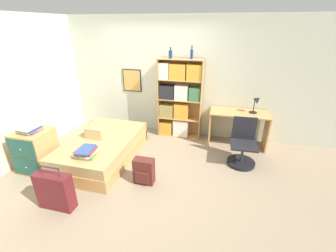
% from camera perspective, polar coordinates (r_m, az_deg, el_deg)
% --- Properties ---
extents(ground_plane, '(14.00, 14.00, 0.00)m').
position_cam_1_polar(ground_plane, '(4.36, -7.97, -9.23)').
color(ground_plane, gray).
extents(wall_back, '(10.00, 0.09, 2.60)m').
position_cam_1_polar(wall_back, '(5.21, -2.41, 12.22)').
color(wall_back, beige).
rests_on(wall_back, ground_plane).
extents(wall_left, '(0.06, 10.00, 2.60)m').
position_cam_1_polar(wall_left, '(5.04, -32.37, 8.04)').
color(wall_left, beige).
rests_on(wall_left, ground_plane).
extents(bed, '(1.16, 1.88, 0.42)m').
position_cam_1_polar(bed, '(4.55, -16.22, -5.40)').
color(bed, tan).
rests_on(bed, ground_plane).
extents(handbag, '(0.34, 0.18, 0.38)m').
position_cam_1_polar(handbag, '(4.46, -18.02, -1.55)').
color(handbag, tan).
rests_on(handbag, bed).
extents(book_stack_on_bed, '(0.35, 0.39, 0.13)m').
position_cam_1_polar(book_stack_on_bed, '(3.94, -19.96, -6.20)').
color(book_stack_on_bed, silver).
rests_on(book_stack_on_bed, bed).
extents(suitcase, '(0.51, 0.19, 0.69)m').
position_cam_1_polar(suitcase, '(3.62, -26.74, -14.53)').
color(suitcase, '#5B191E').
rests_on(suitcase, ground_plane).
extents(dresser, '(0.56, 0.55, 0.75)m').
position_cam_1_polar(dresser, '(4.60, -30.51, -5.38)').
color(dresser, tan).
rests_on(dresser, ground_plane).
extents(magazine_pile_on_dresser, '(0.32, 0.34, 0.09)m').
position_cam_1_polar(magazine_pile_on_dresser, '(4.43, -31.69, -0.69)').
color(magazine_pile_on_dresser, '#7A336B').
rests_on(magazine_pile_on_dresser, dresser).
extents(bookcase, '(0.96, 0.28, 1.76)m').
position_cam_1_polar(bookcase, '(5.01, 2.60, 6.88)').
color(bookcase, tan).
rests_on(bookcase, ground_plane).
extents(bottle_green, '(0.08, 0.08, 0.22)m').
position_cam_1_polar(bottle_green, '(4.84, 0.65, 17.80)').
color(bottle_green, navy).
rests_on(bottle_green, bookcase).
extents(bottle_brown, '(0.06, 0.06, 0.26)m').
position_cam_1_polar(bottle_brown, '(4.79, 6.03, 17.80)').
color(bottle_brown, navy).
rests_on(bottle_brown, bookcase).
extents(desk, '(1.19, 0.54, 0.75)m').
position_cam_1_polar(desk, '(4.94, 17.46, 0.91)').
color(desk, tan).
rests_on(desk, ground_plane).
extents(desk_lamp, '(0.21, 0.16, 0.37)m').
position_cam_1_polar(desk_lamp, '(4.84, 21.59, 5.72)').
color(desk_lamp, black).
rests_on(desk_lamp, desk).
extents(desk_chair, '(0.51, 0.51, 0.86)m').
position_cam_1_polar(desk_chair, '(4.42, 18.33, -5.89)').
color(desk_chair, black).
rests_on(desk_chair, ground_plane).
extents(backpack, '(0.33, 0.21, 0.44)m').
position_cam_1_polar(backpack, '(3.75, -6.14, -11.35)').
color(backpack, '#56231E').
rests_on(backpack, ground_plane).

